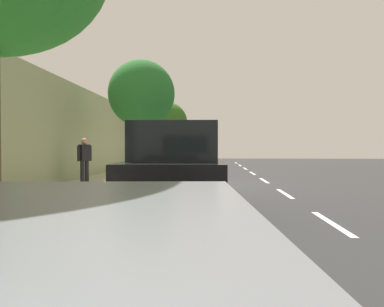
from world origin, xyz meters
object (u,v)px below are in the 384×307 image
(parked_sedan_green_nearest, at_px, (192,163))
(street_tree_near_cyclist, at_px, (169,123))
(parked_suv_black_second, at_px, (178,168))
(cyclist_with_backpack, at_px, (189,153))
(fire_hydrant, at_px, (164,166))
(bicycle_at_curb, at_px, (191,164))
(pedestrian_on_phone, at_px, (85,158))
(street_tree_mid_block, at_px, (142,95))

(parked_sedan_green_nearest, height_order, street_tree_near_cyclist, street_tree_near_cyclist)
(parked_suv_black_second, distance_m, cyclist_with_backpack, 16.09)
(parked_sedan_green_nearest, relative_size, cyclist_with_backpack, 2.59)
(fire_hydrant, bearing_deg, bicycle_at_curb, -97.25)
(parked_suv_black_second, distance_m, bicycle_at_curb, 15.64)
(parked_sedan_green_nearest, xyz_separation_m, bicycle_at_curb, (0.47, -7.43, -0.40))
(parked_suv_black_second, relative_size, pedestrian_on_phone, 2.82)
(parked_sedan_green_nearest, relative_size, parked_suv_black_second, 0.94)
(parked_suv_black_second, distance_m, fire_hydrant, 8.73)
(fire_hydrant, bearing_deg, parked_suv_black_second, 99.89)
(cyclist_with_backpack, bearing_deg, pedestrian_on_phone, 74.84)
(fire_hydrant, bearing_deg, street_tree_near_cyclist, -84.49)
(parked_suv_black_second, bearing_deg, parked_sedan_green_nearest, -89.07)
(parked_sedan_green_nearest, height_order, cyclist_with_backpack, cyclist_with_backpack)
(street_tree_near_cyclist, bearing_deg, parked_suv_black_second, 98.00)
(cyclist_with_backpack, bearing_deg, street_tree_mid_block, 82.34)
(fire_hydrant, bearing_deg, street_tree_mid_block, 74.17)
(parked_sedan_green_nearest, relative_size, pedestrian_on_phone, 2.66)
(bicycle_at_curb, xyz_separation_m, fire_hydrant, (0.89, 7.03, 0.22))
(bicycle_at_curb, bearing_deg, parked_suv_black_second, 92.21)
(bicycle_at_curb, height_order, street_tree_mid_block, street_tree_mid_block)
(street_tree_mid_block, relative_size, pedestrian_on_phone, 2.95)
(bicycle_at_curb, relative_size, pedestrian_on_phone, 0.91)
(parked_sedan_green_nearest, relative_size, fire_hydrant, 5.32)
(street_tree_mid_block, bearing_deg, bicycle_at_curb, -99.38)
(cyclist_with_backpack, distance_m, pedestrian_on_phone, 11.85)
(street_tree_near_cyclist, xyz_separation_m, fire_hydrant, (-0.64, 6.62, -2.54))
(cyclist_with_backpack, height_order, fire_hydrant, cyclist_with_backpack)
(pedestrian_on_phone, height_order, fire_hydrant, pedestrian_on_phone)
(bicycle_at_curb, height_order, cyclist_with_backpack, cyclist_with_backpack)
(parked_sedan_green_nearest, relative_size, street_tree_near_cyclist, 1.02)
(parked_sedan_green_nearest, relative_size, street_tree_mid_block, 0.90)
(parked_suv_black_second, distance_m, street_tree_mid_block, 7.20)
(cyclist_with_backpack, bearing_deg, bicycle_at_curb, 116.17)
(parked_suv_black_second, bearing_deg, pedestrian_on_phone, -49.73)
(street_tree_mid_block, relative_size, fire_hydrant, 5.91)
(parked_sedan_green_nearest, distance_m, fire_hydrant, 1.43)
(parked_sedan_green_nearest, xyz_separation_m, street_tree_near_cyclist, (2.00, -7.01, 2.36))
(parked_sedan_green_nearest, bearing_deg, bicycle_at_curb, -86.38)
(street_tree_near_cyclist, xyz_separation_m, street_tree_mid_block, (0.00, 8.87, 0.58))
(street_tree_mid_block, xyz_separation_m, pedestrian_on_phone, (1.79, 1.70, -2.59))
(street_tree_near_cyclist, height_order, pedestrian_on_phone, street_tree_near_cyclist)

